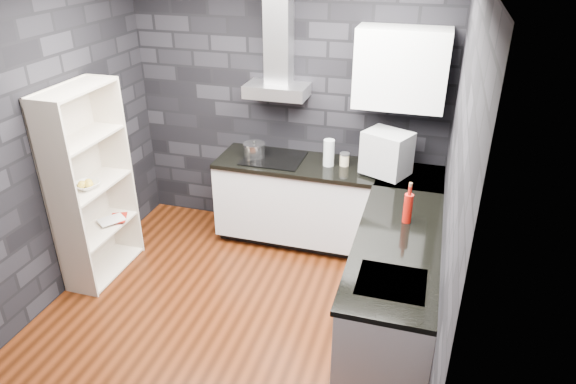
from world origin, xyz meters
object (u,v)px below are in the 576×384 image
at_px(appliance_garage, 387,153).
at_px(fruit_bowl, 87,185).
at_px(storage_jar, 344,160).
at_px(utensil_crock, 363,167).
at_px(bookshelf, 91,186).
at_px(glass_vase, 329,153).
at_px(pot, 254,150).
at_px(red_bottle, 408,208).

relative_size(appliance_garage, fruit_bowl, 1.82).
distance_m(storage_jar, utensil_crock, 0.23).
bearing_deg(bookshelf, storage_jar, 33.62).
bearing_deg(bookshelf, glass_vase, 34.48).
distance_m(pot, storage_jar, 0.90).
height_order(storage_jar, appliance_garage, appliance_garage).
relative_size(pot, bookshelf, 0.12).
relative_size(utensil_crock, fruit_bowl, 0.56).
bearing_deg(bookshelf, utensil_crock, 29.12).
relative_size(red_bottle, fruit_bowl, 1.09).
bearing_deg(pot, storage_jar, 3.74).
height_order(bookshelf, fruit_bowl, bookshelf).
xyz_separation_m(glass_vase, utensil_crock, (0.34, -0.08, -0.07)).
distance_m(pot, fruit_bowl, 1.60).
bearing_deg(fruit_bowl, red_bottle, 4.41).
relative_size(glass_vase, bookshelf, 0.14).
bearing_deg(storage_jar, fruit_bowl, -151.11).
height_order(glass_vase, bookshelf, bookshelf).
bearing_deg(utensil_crock, red_bottle, -59.88).
bearing_deg(red_bottle, storage_jar, 125.70).
relative_size(bookshelf, fruit_bowl, 8.22).
bearing_deg(red_bottle, glass_vase, 132.49).
xyz_separation_m(pot, appliance_garage, (1.31, -0.06, 0.15)).
bearing_deg(glass_vase, red_bottle, -47.51).
xyz_separation_m(glass_vase, fruit_bowl, (-1.93, -1.11, -0.09)).
height_order(storage_jar, fruit_bowl, storage_jar).
bearing_deg(fruit_bowl, appliance_garage, 22.41).
distance_m(glass_vase, red_bottle, 1.21).
bearing_deg(bookshelf, fruit_bowl, -83.99).
bearing_deg(appliance_garage, pot, -158.46).
distance_m(storage_jar, appliance_garage, 0.46).
distance_m(pot, glass_vase, 0.76).
height_order(glass_vase, appliance_garage, appliance_garage).
relative_size(storage_jar, appliance_garage, 0.28).
bearing_deg(appliance_garage, fruit_bowl, -133.27).
relative_size(glass_vase, red_bottle, 1.09).
distance_m(red_bottle, fruit_bowl, 2.76).
bearing_deg(utensil_crock, storage_jar, 149.43).
xyz_separation_m(utensil_crock, fruit_bowl, (-2.27, -1.03, -0.02)).
bearing_deg(appliance_garage, glass_vase, -164.12).
bearing_deg(appliance_garage, bookshelf, -134.47).
xyz_separation_m(red_bottle, fruit_bowl, (-2.75, -0.21, -0.08)).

